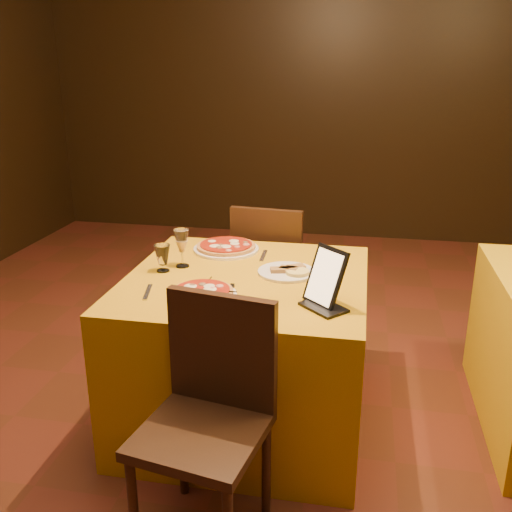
% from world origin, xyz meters
% --- Properties ---
extents(floor, '(6.00, 7.00, 0.01)m').
position_xyz_m(floor, '(0.00, 0.00, -0.01)').
color(floor, '#5E2D19').
rests_on(floor, ground).
extents(wall_back, '(6.00, 0.01, 2.80)m').
position_xyz_m(wall_back, '(0.00, 3.50, 1.40)').
color(wall_back, black).
rests_on(wall_back, floor).
extents(main_table, '(1.10, 1.10, 0.75)m').
position_xyz_m(main_table, '(-0.35, 0.23, 0.38)').
color(main_table, '#CA910C').
rests_on(main_table, floor).
extents(chair_main_near, '(0.44, 0.44, 0.91)m').
position_xyz_m(chair_main_near, '(-0.35, -0.56, 0.46)').
color(chair_main_near, black).
rests_on(chair_main_near, floor).
extents(chair_main_far, '(0.53, 0.53, 0.91)m').
position_xyz_m(chair_main_far, '(-0.35, 1.07, 0.46)').
color(chair_main_far, black).
rests_on(chair_main_far, floor).
extents(pizza_near, '(0.29, 0.29, 0.03)m').
position_xyz_m(pizza_near, '(-0.48, -0.04, 0.77)').
color(pizza_near, white).
rests_on(pizza_near, main_table).
extents(pizza_far, '(0.34, 0.34, 0.03)m').
position_xyz_m(pizza_far, '(-0.53, 0.59, 0.77)').
color(pizza_far, white).
rests_on(pizza_far, main_table).
extents(cutlet_dish, '(0.27, 0.27, 0.03)m').
position_xyz_m(cutlet_dish, '(-0.17, 0.30, 0.76)').
color(cutlet_dish, white).
rests_on(cutlet_dish, main_table).
extents(wine_glass, '(0.08, 0.08, 0.19)m').
position_xyz_m(wine_glass, '(-0.68, 0.30, 0.84)').
color(wine_glass, '#FCD18F').
rests_on(wine_glass, main_table).
extents(water_glass, '(0.08, 0.08, 0.13)m').
position_xyz_m(water_glass, '(-0.75, 0.22, 0.81)').
color(water_glass, white).
rests_on(water_glass, main_table).
extents(tablet, '(0.19, 0.19, 0.23)m').
position_xyz_m(tablet, '(0.03, -0.02, 0.87)').
color(tablet, black).
rests_on(tablet, main_table).
extents(knife, '(0.05, 0.25, 0.01)m').
position_xyz_m(knife, '(-0.36, -0.03, 0.75)').
color(knife, '#A3A3AA').
rests_on(knife, main_table).
extents(fork_near, '(0.06, 0.17, 0.01)m').
position_xyz_m(fork_near, '(-0.72, -0.04, 0.75)').
color(fork_near, '#A4A5AB').
rests_on(fork_near, main_table).
extents(fork_far, '(0.03, 0.18, 0.01)m').
position_xyz_m(fork_far, '(-0.32, 0.53, 0.75)').
color(fork_far, silver).
rests_on(fork_far, main_table).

